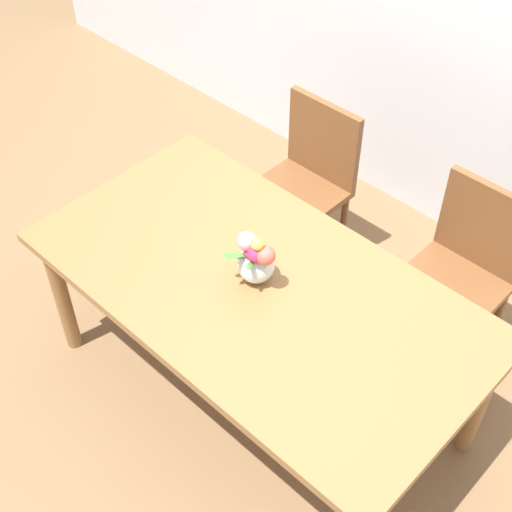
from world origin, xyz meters
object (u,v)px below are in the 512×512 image
at_px(chair_left, 307,177).
at_px(dining_table, 257,296).
at_px(chair_right, 464,267).
at_px(flower_vase, 256,260).

bearing_deg(chair_left, dining_table, 118.46).
distance_m(chair_right, flower_vase, 1.00).
height_order(dining_table, chair_left, chair_left).
xyz_separation_m(dining_table, flower_vase, (-0.01, 0.01, 0.19)).
xyz_separation_m(chair_left, flower_vase, (0.44, -0.82, 0.32)).
xyz_separation_m(dining_table, chair_right, (0.45, 0.83, -0.13)).
distance_m(dining_table, chair_left, 0.95).
relative_size(chair_left, flower_vase, 3.57).
height_order(chair_left, chair_right, same).
distance_m(chair_left, chair_right, 0.90).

